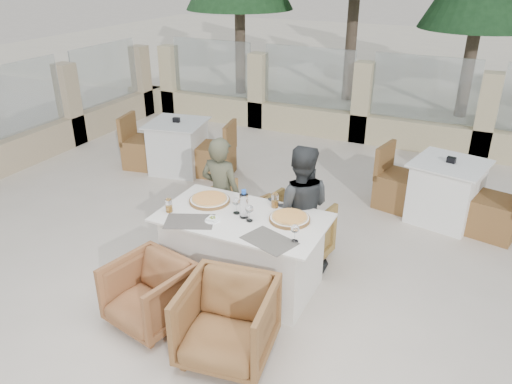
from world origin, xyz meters
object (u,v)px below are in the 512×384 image
at_px(beer_glass_left, 169,206).
at_px(beer_glass_right, 275,201).
at_px(pizza_right, 290,218).
at_px(diner_right, 299,209).
at_px(armchair_far_right, 291,233).
at_px(wine_glass_corner, 295,232).
at_px(armchair_near_left, 149,294).
at_px(wine_glass_near, 249,212).
at_px(armchair_far_left, 234,214).
at_px(dining_table, 243,251).
at_px(wine_glass_centre, 236,205).
at_px(olive_dish, 213,219).
at_px(diner_left, 221,195).
at_px(bg_table_a, 178,147).
at_px(pizza_left, 210,200).
at_px(armchair_near_right, 227,322).
at_px(water_bottle, 244,204).
at_px(bg_table_b, 446,192).

bearing_deg(beer_glass_left, beer_glass_right, 31.05).
relative_size(pizza_right, diner_right, 0.28).
distance_m(beer_glass_left, armchair_far_right, 1.35).
relative_size(wine_glass_corner, armchair_near_left, 0.28).
xyz_separation_m(pizza_right, armchair_near_left, (-0.92, -0.99, -0.49)).
distance_m(wine_glass_near, armchair_far_left, 1.20).
height_order(dining_table, beer_glass_left, beer_glass_left).
bearing_deg(pizza_right, wine_glass_centre, -170.62).
height_order(wine_glass_corner, beer_glass_left, wine_glass_corner).
relative_size(pizza_right, armchair_far_right, 0.52).
bearing_deg(diner_right, wine_glass_corner, 88.99).
height_order(olive_dish, diner_left, diner_left).
relative_size(pizza_right, armchair_near_left, 0.58).
relative_size(armchair_near_left, bg_table_a, 0.40).
height_order(beer_glass_left, bg_table_a, beer_glass_left).
distance_m(armchair_far_right, diner_left, 0.86).
height_order(beer_glass_right, diner_right, diner_right).
xyz_separation_m(dining_table, pizza_left, (-0.44, 0.14, 0.41)).
bearing_deg(wine_glass_near, dining_table, 154.29).
distance_m(wine_glass_centre, armchair_far_right, 0.85).
relative_size(dining_table, armchair_far_right, 2.17).
bearing_deg(dining_table, beer_glass_right, 58.07).
relative_size(wine_glass_corner, olive_dish, 1.67).
xyz_separation_m(armchair_far_right, armchair_near_left, (-0.76, -1.48, -0.04)).
distance_m(armchair_far_left, bg_table_a, 2.23).
bearing_deg(diner_right, armchair_far_right, -52.57).
bearing_deg(armchair_far_right, armchair_far_left, -3.05).
bearing_deg(beer_glass_right, beer_glass_left, -148.95).
xyz_separation_m(armchair_far_right, diner_left, (-0.80, -0.07, 0.32)).
distance_m(armchair_near_right, diner_left, 1.75).
bearing_deg(pizza_left, bg_table_a, 130.58).
relative_size(pizza_left, olive_dish, 3.69).
bearing_deg(wine_glass_corner, wine_glass_near, 162.26).
xyz_separation_m(dining_table, armchair_far_left, (-0.53, 0.80, -0.09)).
relative_size(water_bottle, bg_table_a, 0.17).
relative_size(beer_glass_right, diner_right, 0.10).
height_order(armchair_near_right, bg_table_a, bg_table_a).
bearing_deg(beer_glass_left, bg_table_b, 47.30).
distance_m(wine_glass_centre, wine_glass_corner, 0.74).
bearing_deg(diner_left, armchair_near_left, 94.44).
bearing_deg(beer_glass_left, bg_table_a, 122.39).
relative_size(beer_glass_left, armchair_far_left, 0.20).
height_order(beer_glass_left, armchair_far_right, beer_glass_left).
bearing_deg(water_bottle, armchair_near_right, -71.54).
bearing_deg(armchair_near_left, armchair_near_right, 7.02).
xyz_separation_m(wine_glass_corner, beer_glass_right, (-0.42, 0.53, -0.02)).
xyz_separation_m(pizza_left, bg_table_a, (-1.80, 2.10, -0.41)).
distance_m(wine_glass_centre, armchair_near_left, 1.14).
xyz_separation_m(wine_glass_centre, diner_right, (0.45, 0.51, -0.18)).
xyz_separation_m(wine_glass_near, bg_table_b, (1.53, 2.34, -0.48)).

